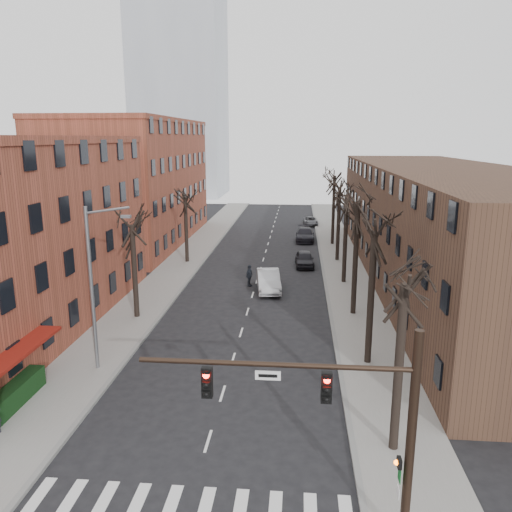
# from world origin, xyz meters

# --- Properties ---
(ground) EXTENTS (160.00, 160.00, 0.00)m
(ground) POSITION_xyz_m (0.00, 0.00, 0.00)
(ground) COLOR black
(ground) RESTS_ON ground
(sidewalk_left) EXTENTS (4.00, 90.00, 0.15)m
(sidewalk_left) POSITION_xyz_m (-8.00, 35.00, 0.07)
(sidewalk_left) COLOR gray
(sidewalk_left) RESTS_ON ground
(sidewalk_right) EXTENTS (4.00, 90.00, 0.15)m
(sidewalk_right) POSITION_xyz_m (8.00, 35.00, 0.07)
(sidewalk_right) COLOR gray
(sidewalk_right) RESTS_ON ground
(building_left_far) EXTENTS (12.00, 28.00, 14.00)m
(building_left_far) POSITION_xyz_m (-16.00, 44.00, 7.00)
(building_left_far) COLOR brown
(building_left_far) RESTS_ON ground
(building_right) EXTENTS (12.00, 50.00, 10.00)m
(building_right) POSITION_xyz_m (16.00, 30.00, 5.00)
(building_right) COLOR #472E21
(building_right) RESTS_ON ground
(office_tower) EXTENTS (18.00, 18.00, 60.00)m
(office_tower) POSITION_xyz_m (-22.00, 95.00, 30.00)
(office_tower) COLOR #B2B7BF
(office_tower) RESTS_ON ground
(awning_left) EXTENTS (1.20, 7.00, 0.15)m
(awning_left) POSITION_xyz_m (-9.40, 6.00, 0.00)
(awning_left) COLOR maroon
(awning_left) RESTS_ON ground
(hedge) EXTENTS (0.80, 6.00, 1.00)m
(hedge) POSITION_xyz_m (-9.50, 5.00, 0.65)
(hedge) COLOR #133614
(hedge) RESTS_ON sidewalk_left
(tree_right_a) EXTENTS (5.20, 5.20, 10.00)m
(tree_right_a) POSITION_xyz_m (7.60, 4.00, 0.00)
(tree_right_a) COLOR black
(tree_right_a) RESTS_ON ground
(tree_right_b) EXTENTS (5.20, 5.20, 10.80)m
(tree_right_b) POSITION_xyz_m (7.60, 12.00, 0.00)
(tree_right_b) COLOR black
(tree_right_b) RESTS_ON ground
(tree_right_c) EXTENTS (5.20, 5.20, 11.60)m
(tree_right_c) POSITION_xyz_m (7.60, 20.00, 0.00)
(tree_right_c) COLOR black
(tree_right_c) RESTS_ON ground
(tree_right_d) EXTENTS (5.20, 5.20, 10.00)m
(tree_right_d) POSITION_xyz_m (7.60, 28.00, 0.00)
(tree_right_d) COLOR black
(tree_right_d) RESTS_ON ground
(tree_right_e) EXTENTS (5.20, 5.20, 10.80)m
(tree_right_e) POSITION_xyz_m (7.60, 36.00, 0.00)
(tree_right_e) COLOR black
(tree_right_e) RESTS_ON ground
(tree_right_f) EXTENTS (5.20, 5.20, 11.60)m
(tree_right_f) POSITION_xyz_m (7.60, 44.00, 0.00)
(tree_right_f) COLOR black
(tree_right_f) RESTS_ON ground
(tree_left_a) EXTENTS (5.20, 5.20, 9.50)m
(tree_left_a) POSITION_xyz_m (-7.60, 18.00, 0.00)
(tree_left_a) COLOR black
(tree_left_a) RESTS_ON ground
(tree_left_b) EXTENTS (5.20, 5.20, 9.50)m
(tree_left_b) POSITION_xyz_m (-7.60, 34.00, 0.00)
(tree_left_b) COLOR black
(tree_left_b) RESTS_ON ground
(signal_mast_arm) EXTENTS (8.14, 0.30, 7.20)m
(signal_mast_arm) POSITION_xyz_m (5.45, -1.00, 4.40)
(signal_mast_arm) COLOR black
(signal_mast_arm) RESTS_ON ground
(streetlight) EXTENTS (2.45, 0.22, 9.03)m
(streetlight) POSITION_xyz_m (-7.03, 10.00, 5.01)
(streetlight) COLOR slate
(streetlight) RESTS_ON ground
(silver_sedan) EXTENTS (2.45, 5.35, 1.70)m
(silver_sedan) POSITION_xyz_m (1.19, 25.32, 0.85)
(silver_sedan) COLOR #B3B5BA
(silver_sedan) RESTS_ON ground
(parked_car_near) EXTENTS (1.99, 4.45, 1.49)m
(parked_car_near) POSITION_xyz_m (4.23, 33.64, 0.74)
(parked_car_near) COLOR black
(parked_car_near) RESTS_ON ground
(parked_car_mid) EXTENTS (2.27, 5.47, 1.58)m
(parked_car_mid) POSITION_xyz_m (4.39, 46.04, 0.79)
(parked_car_mid) COLOR black
(parked_car_mid) RESTS_ON ground
(parked_car_far) EXTENTS (2.25, 4.37, 1.18)m
(parked_car_far) POSITION_xyz_m (5.30, 57.47, 0.59)
(parked_car_far) COLOR #505157
(parked_car_far) RESTS_ON ground
(pedestrian_crossing) EXTENTS (0.81, 1.18, 1.85)m
(pedestrian_crossing) POSITION_xyz_m (-0.50, 26.42, 0.93)
(pedestrian_crossing) COLOR black
(pedestrian_crossing) RESTS_ON ground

